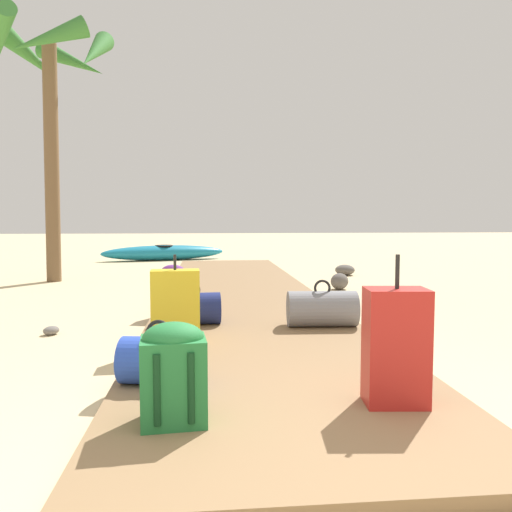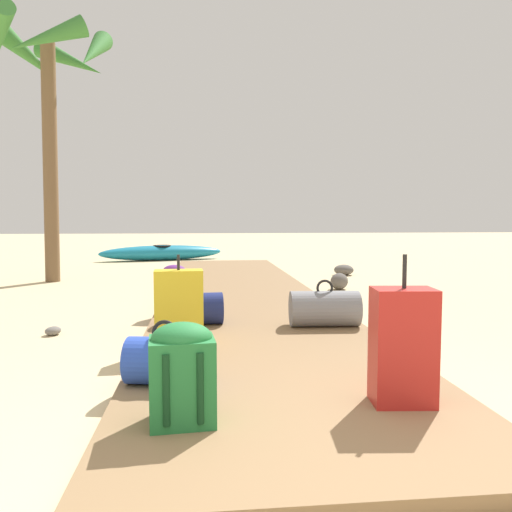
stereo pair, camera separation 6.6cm
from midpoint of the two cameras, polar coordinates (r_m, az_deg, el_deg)
The scene contains 14 objects.
ground_plane at distance 6.06m, azimuth -0.91°, elevation -6.36°, with size 60.00×60.00×0.00m, color #D1BA8C.
boardwalk at distance 7.09m, azimuth -1.60°, elevation -4.46°, with size 2.11×10.53×0.08m, color olive.
suitcase_yellow at distance 4.26m, azimuth -8.74°, elevation -5.71°, with size 0.41×0.22×0.75m.
backpack_purple at distance 5.76m, azimuth -9.12°, elevation -3.43°, with size 0.32×0.27×0.52m.
duffel_bag_navy at distance 4.99m, azimuth -6.92°, elevation -5.96°, with size 0.57×0.35×0.42m.
duffel_bag_grey at distance 4.90m, azimuth 7.94°, elevation -5.96°, with size 0.68×0.38×0.46m.
duffel_bag_blue at distance 3.28m, azimuth -10.42°, elevation -11.60°, with size 0.53×0.38×0.41m.
backpack_green at distance 2.64m, azimuth -8.67°, elevation -12.78°, with size 0.35×0.30×0.52m.
suitcase_red at distance 2.96m, azimuth 16.29°, elevation -9.89°, with size 0.36×0.26×0.85m.
palm_tree_near_left at distance 9.87m, azimuth -22.15°, elevation 18.50°, with size 2.22×2.19×4.57m.
kayak at distance 13.51m, azimuth -10.32°, elevation 0.39°, with size 3.31×1.49×0.40m.
rock_right_near at distance 8.00m, azimuth 9.75°, elevation -2.87°, with size 0.36×0.27×0.26m, color #5B5651.
rock_left_far at distance 5.26m, azimuth -22.00°, elevation -7.88°, with size 0.16×0.13×0.08m, color slate.
rock_right_far at distance 9.98m, azimuth 10.30°, elevation -1.58°, with size 0.38×0.39×0.21m, color #5B5651.
Camera 1 is at (-0.45, -1.73, 1.13)m, focal length 35.04 mm.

